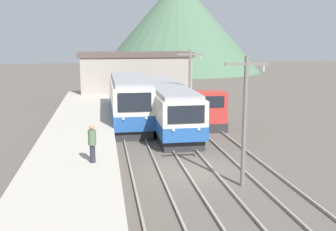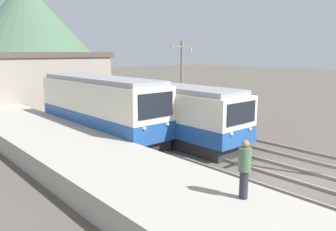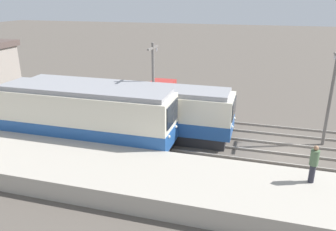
# 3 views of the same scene
# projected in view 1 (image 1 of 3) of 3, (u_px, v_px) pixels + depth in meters

# --- Properties ---
(ground_plane) EXTENTS (200.00, 200.00, 0.00)m
(ground_plane) POSITION_uv_depth(u_px,v_px,m) (196.00, 172.00, 20.44)
(ground_plane) COLOR #564F47
(platform_left) EXTENTS (4.50, 54.00, 1.01)m
(platform_left) POSITION_uv_depth(u_px,v_px,m) (72.00, 169.00, 19.33)
(platform_left) COLOR #ADA599
(platform_left) RESTS_ON ground
(track_left) EXTENTS (1.54, 60.00, 0.14)m
(track_left) POSITION_uv_depth(u_px,v_px,m) (146.00, 173.00, 20.01)
(track_left) COLOR gray
(track_left) RESTS_ON ground
(track_center) EXTENTS (1.54, 60.00, 0.14)m
(track_center) POSITION_uv_depth(u_px,v_px,m) (199.00, 170.00, 20.46)
(track_center) COLOR gray
(track_center) RESTS_ON ground
(track_right) EXTENTS (1.54, 60.00, 0.14)m
(track_right) POSITION_uv_depth(u_px,v_px,m) (254.00, 167.00, 20.95)
(track_right) COLOR gray
(track_right) RESTS_ON ground
(commuter_train_left) EXTENTS (2.84, 11.21, 3.86)m
(commuter_train_left) POSITION_uv_depth(u_px,v_px,m) (129.00, 103.00, 31.42)
(commuter_train_left) COLOR #28282B
(commuter_train_left) RESTS_ON ground
(commuter_train_center) EXTENTS (2.84, 15.13, 3.43)m
(commuter_train_center) POSITION_uv_depth(u_px,v_px,m) (166.00, 107.00, 30.69)
(commuter_train_center) COLOR #28282B
(commuter_train_center) RESTS_ON ground
(shunting_locomotive) EXTENTS (2.40, 5.45, 3.00)m
(shunting_locomotive) POSITION_uv_depth(u_px,v_px,m) (204.00, 112.00, 30.93)
(shunting_locomotive) COLOR #28282B
(shunting_locomotive) RESTS_ON ground
(catenary_mast_near) EXTENTS (2.00, 0.20, 6.07)m
(catenary_mast_near) POSITION_uv_depth(u_px,v_px,m) (245.00, 116.00, 17.87)
(catenary_mast_near) COLOR slate
(catenary_mast_near) RESTS_ON ground
(catenary_mast_mid) EXTENTS (2.00, 0.20, 6.07)m
(catenary_mast_mid) POSITION_uv_depth(u_px,v_px,m) (190.00, 87.00, 28.93)
(catenary_mast_mid) COLOR slate
(catenary_mast_mid) RESTS_ON ground
(person_on_platform) EXTENTS (0.38, 0.38, 1.81)m
(person_on_platform) POSITION_uv_depth(u_px,v_px,m) (92.00, 142.00, 18.57)
(person_on_platform) COLOR #282833
(person_on_platform) RESTS_ON platform_left
(station_building) EXTENTS (12.60, 6.30, 5.40)m
(station_building) POSITION_uv_depth(u_px,v_px,m) (135.00, 76.00, 44.95)
(station_building) COLOR gray
(station_building) RESTS_ON ground
(mountain_backdrop) EXTENTS (35.00, 35.00, 19.70)m
(mountain_backdrop) POSITION_uv_depth(u_px,v_px,m) (179.00, 25.00, 83.92)
(mountain_backdrop) COLOR #47664C
(mountain_backdrop) RESTS_ON ground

